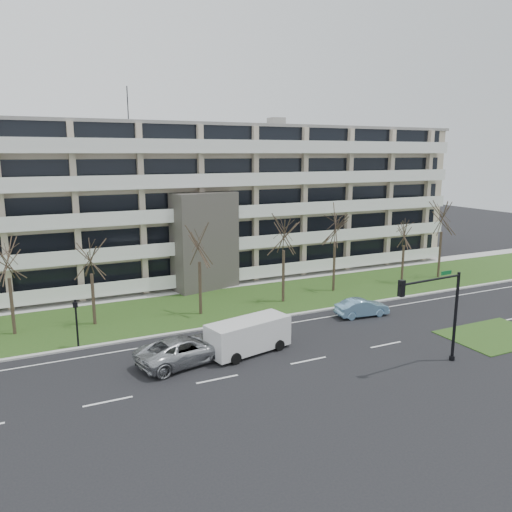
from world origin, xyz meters
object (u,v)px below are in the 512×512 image
white_van (249,333)px  traffic_signal (438,306)px  pedestrian_signal (76,317)px  silver_pickup (185,350)px  blue_sedan (362,308)px

white_van → traffic_signal: traffic_signal is taller
white_van → pedestrian_signal: (-9.82, 5.44, 0.80)m
silver_pickup → traffic_signal: size_ratio=1.04×
silver_pickup → traffic_signal: 15.22m
silver_pickup → pedestrian_signal: bearing=34.5°
white_van → traffic_signal: 11.53m
silver_pickup → white_van: size_ratio=1.03×
blue_sedan → traffic_signal: traffic_signal is taller
silver_pickup → pedestrian_signal: size_ratio=1.83×
silver_pickup → blue_sedan: (15.15, 2.58, -0.14)m
blue_sedan → pedestrian_signal: size_ratio=1.28×
silver_pickup → white_van: (4.22, -0.14, 0.45)m
silver_pickup → white_van: white_van is taller
silver_pickup → blue_sedan: size_ratio=1.43×
traffic_signal → pedestrian_signal: bearing=143.6°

